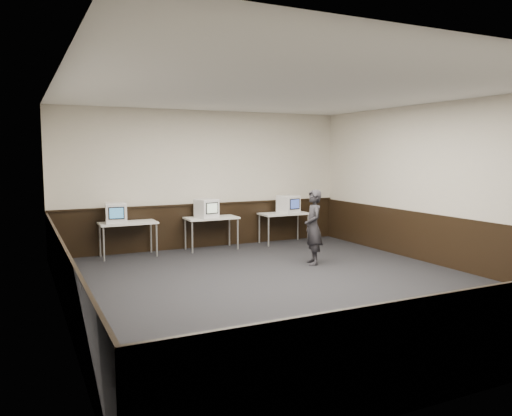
{
  "coord_description": "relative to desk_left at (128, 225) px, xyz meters",
  "views": [
    {
      "loc": [
        -4.01,
        -7.08,
        2.21
      ],
      "look_at": [
        0.17,
        1.6,
        1.15
      ],
      "focal_mm": 35.0,
      "sensor_mm": 36.0,
      "label": 1
    }
  ],
  "objects": [
    {
      "name": "right_wall",
      "position": [
        5.4,
        -3.6,
        0.92
      ],
      "size": [
        0.0,
        8.0,
        8.0
      ],
      "primitive_type": "plane",
      "rotation": [
        1.57,
        0.0,
        -1.57
      ],
      "color": "beige",
      "rests_on": "ground"
    },
    {
      "name": "left_wall",
      "position": [
        -1.6,
        -3.6,
        0.92
      ],
      "size": [
        0.0,
        8.0,
        8.0
      ],
      "primitive_type": "plane",
      "rotation": [
        1.57,
        0.0,
        1.57
      ],
      "color": "beige",
      "rests_on": "ground"
    },
    {
      "name": "ceiling",
      "position": [
        1.9,
        -3.6,
        2.52
      ],
      "size": [
        8.0,
        8.0,
        0.0
      ],
      "primitive_type": "plane",
      "rotation": [
        3.14,
        0.0,
        0.0
      ],
      "color": "white",
      "rests_on": "back_wall"
    },
    {
      "name": "wainscot_front",
      "position": [
        1.9,
        -7.58,
        -0.18
      ],
      "size": [
        6.98,
        0.04,
        1.0
      ],
      "primitive_type": "cube",
      "color": "black",
      "rests_on": "front_wall"
    },
    {
      "name": "desk_right",
      "position": [
        3.8,
        0.0,
        0.0
      ],
      "size": [
        1.2,
        0.6,
        0.75
      ],
      "color": "silver",
      "rests_on": "ground"
    },
    {
      "name": "wainscot_rail",
      "position": [
        1.9,
        0.36,
        0.34
      ],
      "size": [
        6.98,
        0.06,
        0.04
      ],
      "primitive_type": "cube",
      "color": "black",
      "rests_on": "wainscot_back"
    },
    {
      "name": "emac_right",
      "position": [
        3.9,
        -0.04,
        0.29
      ],
      "size": [
        0.53,
        0.54,
        0.43
      ],
      "rotation": [
        0.0,
        0.0,
        0.25
      ],
      "color": "white",
      "rests_on": "desk_right"
    },
    {
      "name": "desk_center",
      "position": [
        1.9,
        0.0,
        0.0
      ],
      "size": [
        1.2,
        0.6,
        0.75
      ],
      "color": "silver",
      "rests_on": "ground"
    },
    {
      "name": "front_wall",
      "position": [
        1.9,
        -7.6,
        0.92
      ],
      "size": [
        7.0,
        0.0,
        7.0
      ],
      "primitive_type": "plane",
      "rotation": [
        -1.57,
        0.0,
        0.0
      ],
      "color": "beige",
      "rests_on": "ground"
    },
    {
      "name": "wainscot_back",
      "position": [
        1.9,
        0.38,
        -0.18
      ],
      "size": [
        6.98,
        0.04,
        1.0
      ],
      "primitive_type": "cube",
      "color": "black",
      "rests_on": "back_wall"
    },
    {
      "name": "emac_center",
      "position": [
        1.78,
        -0.01,
        0.28
      ],
      "size": [
        0.52,
        0.53,
        0.42
      ],
      "rotation": [
        0.0,
        0.0,
        0.24
      ],
      "color": "white",
      "rests_on": "desk_center"
    },
    {
      "name": "wainscot_right",
      "position": [
        5.38,
        -3.6,
        -0.18
      ],
      "size": [
        0.04,
        7.98,
        1.0
      ],
      "primitive_type": "cube",
      "color": "black",
      "rests_on": "right_wall"
    },
    {
      "name": "wainscot_left",
      "position": [
        -1.58,
        -3.6,
        -0.18
      ],
      "size": [
        0.04,
        7.98,
        1.0
      ],
      "primitive_type": "cube",
      "color": "black",
      "rests_on": "left_wall"
    },
    {
      "name": "person",
      "position": [
        3.18,
        -2.33,
        0.07
      ],
      "size": [
        0.5,
        0.62,
        1.49
      ],
      "primitive_type": "imported",
      "rotation": [
        0.0,
        0.0,
        -1.87
      ],
      "color": "#232227",
      "rests_on": "ground"
    },
    {
      "name": "emac_left",
      "position": [
        -0.25,
        -0.04,
        0.28
      ],
      "size": [
        0.48,
        0.5,
        0.43
      ],
      "rotation": [
        0.0,
        0.0,
        -0.13
      ],
      "color": "white",
      "rests_on": "desk_left"
    },
    {
      "name": "floor",
      "position": [
        1.9,
        -3.6,
        -0.68
      ],
      "size": [
        8.0,
        8.0,
        0.0
      ],
      "primitive_type": "plane",
      "color": "black",
      "rests_on": "ground"
    },
    {
      "name": "desk_left",
      "position": [
        0.0,
        0.0,
        0.0
      ],
      "size": [
        1.2,
        0.6,
        0.75
      ],
      "color": "silver",
      "rests_on": "ground"
    },
    {
      "name": "back_wall",
      "position": [
        1.9,
        0.4,
        0.92
      ],
      "size": [
        7.0,
        0.0,
        7.0
      ],
      "primitive_type": "plane",
      "rotation": [
        1.57,
        0.0,
        0.0
      ],
      "color": "beige",
      "rests_on": "ground"
    }
  ]
}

